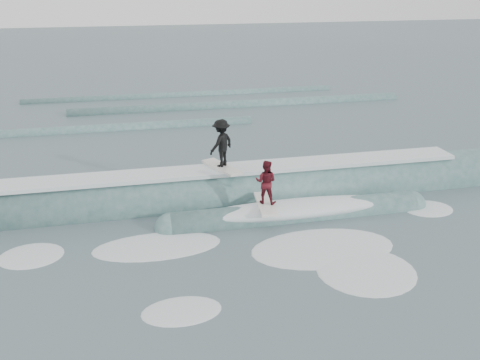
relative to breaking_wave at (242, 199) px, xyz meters
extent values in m
plane|color=#3D5559|center=(-0.24, -2.76, -0.04)|extent=(160.00, 160.00, 0.00)
cylinder|color=#3C6664|center=(-0.24, 0.29, -0.04)|extent=(21.58, 2.21, 2.21)
sphere|color=#3C6664|center=(10.55, 0.29, -0.04)|extent=(2.21, 2.21, 2.21)
cylinder|color=#3C6664|center=(1.56, -1.91, -0.04)|extent=(9.00, 1.11, 1.11)
sphere|color=#3C6664|center=(-2.94, -1.91, -0.04)|extent=(1.11, 1.11, 1.11)
sphere|color=#3C6664|center=(6.06, -1.91, -0.04)|extent=(1.11, 1.11, 1.11)
cube|color=white|center=(-0.24, 0.29, 1.14)|extent=(18.00, 1.30, 0.14)
ellipsoid|color=white|center=(1.56, -1.91, 0.26)|extent=(7.60, 1.30, 0.60)
cube|color=silver|center=(-0.72, 0.29, 1.26)|extent=(1.27, 2.06, 0.10)
imported|color=black|center=(-0.72, 0.29, 2.21)|extent=(1.32, 1.26, 1.80)
cube|color=white|center=(0.40, -1.91, 0.57)|extent=(0.76, 2.05, 0.10)
imported|color=#4C0E16|center=(0.40, -1.91, 1.39)|extent=(0.94, 0.87, 1.55)
ellipsoid|color=white|center=(6.52, -2.35, -0.04)|extent=(1.92, 1.31, 0.10)
ellipsoid|color=white|center=(1.62, -4.35, -0.04)|extent=(3.70, 2.52, 0.10)
ellipsoid|color=white|center=(-3.49, -3.08, -0.04)|extent=(3.27, 2.23, 0.10)
ellipsoid|color=white|center=(-3.16, -6.76, -0.04)|extent=(2.47, 1.68, 0.10)
ellipsoid|color=white|center=(2.35, -5.96, -0.04)|extent=(3.37, 2.30, 0.10)
ellipsoid|color=white|center=(-7.32, -2.85, -0.04)|extent=(2.06, 1.41, 0.10)
cylinder|color=#3C6664|center=(-7.92, 11.24, -0.04)|extent=(22.00, 0.70, 0.70)
cylinder|color=#3C6664|center=(3.45, 15.24, -0.04)|extent=(22.00, 0.80, 0.80)
cylinder|color=#3C6664|center=(0.18, 19.24, -0.04)|extent=(22.00, 0.60, 0.60)
camera|label=1|loc=(-4.26, -18.41, 8.05)|focal=40.00mm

